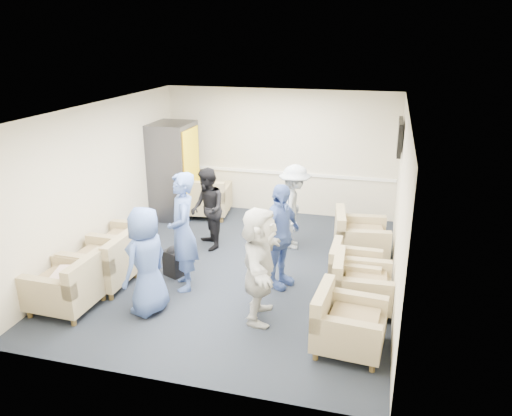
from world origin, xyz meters
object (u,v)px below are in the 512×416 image
(armchair_left_far, at_px, (128,244))
(armchair_right_midnear, at_px, (358,286))
(person_back_left, at_px, (208,209))
(person_mid_right, at_px, (279,237))
(armchair_left_mid, at_px, (104,264))
(armchair_right_midfar, at_px, (352,271))
(person_front_right, at_px, (259,265))
(armchair_right_near, at_px, (345,325))
(armchair_corner, at_px, (207,200))
(armchair_left_near, at_px, (69,287))
(person_back_right, at_px, (294,207))
(vending_machine, at_px, (174,171))
(person_mid_left, at_px, (183,232))
(armchair_right_far, at_px, (357,239))
(person_front_left, at_px, (146,261))

(armchair_left_far, height_order, armchair_right_midnear, armchair_left_far)
(person_back_left, relative_size, person_mid_right, 0.91)
(armchair_left_mid, distance_m, armchair_right_midfar, 3.86)
(armchair_right_midfar, distance_m, person_front_right, 1.75)
(armchair_left_mid, distance_m, armchair_right_near, 3.86)
(armchair_right_midnear, xyz_separation_m, armchair_corner, (-3.43, 3.04, 0.04))
(armchair_left_near, bearing_deg, person_back_right, 140.18)
(person_front_right, bearing_deg, armchair_right_midnear, -71.97)
(armchair_left_far, xyz_separation_m, vending_machine, (-0.14, 2.35, 0.69))
(armchair_corner, bearing_deg, armchair_left_near, 75.22)
(armchair_right_midnear, relative_size, armchair_corner, 0.84)
(person_mid_right, bearing_deg, person_mid_left, 129.98)
(armchair_right_midnear, xyz_separation_m, person_back_right, (-1.31, 1.91, 0.45))
(armchair_corner, relative_size, person_back_left, 0.68)
(armchair_corner, xyz_separation_m, person_mid_left, (0.77, -3.11, 0.56))
(armchair_right_far, relative_size, person_mid_left, 0.55)
(armchair_corner, bearing_deg, armchair_right_far, 151.05)
(armchair_corner, distance_m, vending_machine, 0.94)
(person_back_left, bearing_deg, armchair_corner, 168.22)
(armchair_right_near, height_order, person_back_right, person_back_right)
(armchair_left_mid, bearing_deg, armchair_right_midnear, 96.24)
(person_back_left, bearing_deg, person_mid_right, 22.19)
(person_front_right, bearing_deg, person_front_left, 89.58)
(armchair_left_far, bearing_deg, armchair_left_mid, 2.34)
(person_mid_right, bearing_deg, person_back_left, 78.59)
(armchair_right_midfar, height_order, person_mid_right, person_mid_right)
(armchair_left_mid, height_order, armchair_right_midnear, armchair_left_mid)
(person_front_right, bearing_deg, person_mid_left, 57.96)
(person_back_left, bearing_deg, person_back_right, 73.68)
(armchair_left_mid, distance_m, person_mid_left, 1.38)
(armchair_right_midnear, xyz_separation_m, vending_machine, (-4.09, 2.88, 0.69))
(person_mid_left, bearing_deg, armchair_left_near, -77.69)
(armchair_right_far, bearing_deg, armchair_right_near, 173.02)
(armchair_right_midfar, relative_size, person_back_left, 0.51)
(person_back_left, xyz_separation_m, person_front_right, (1.52, -2.11, 0.06))
(armchair_right_near, height_order, armchair_corner, armchair_corner)
(armchair_left_near, distance_m, armchair_left_mid, 0.78)
(person_mid_left, bearing_deg, person_front_right, 40.26)
(armchair_right_midfar, relative_size, vending_machine, 0.38)
(armchair_right_midnear, distance_m, person_mid_right, 1.39)
(person_mid_left, distance_m, person_front_right, 1.48)
(armchair_corner, bearing_deg, person_back_right, 144.75)
(armchair_right_near, bearing_deg, armchair_corner, 43.77)
(armchair_left_near, relative_size, person_front_left, 0.58)
(armchair_right_far, distance_m, person_mid_left, 3.15)
(armchair_left_far, distance_m, armchair_right_midfar, 3.83)
(vending_machine, bearing_deg, person_front_left, -71.96)
(armchair_left_near, xyz_separation_m, armchair_right_midfar, (3.87, 1.66, -0.05))
(armchair_left_near, distance_m, armchair_right_far, 4.80)
(armchair_right_midfar, xyz_separation_m, person_front_right, (-1.18, -1.19, 0.52))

